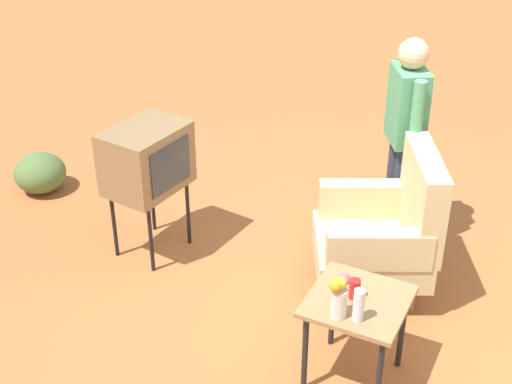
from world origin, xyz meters
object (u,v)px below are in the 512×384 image
object	(u,v)px
bottle_short_clear	(359,305)
soda_can_red	(355,289)
person_standing	(405,131)
tv_on_stand	(147,160)
flower_vase	(339,295)
side_table	(357,311)
armchair	(387,229)

from	to	relation	value
bottle_short_clear	soda_can_red	bearing A→B (deg)	-154.78
person_standing	soda_can_red	world-z (taller)	person_standing
tv_on_stand	flower_vase	size ratio (longest dim) A/B	3.89
soda_can_red	side_table	bearing A→B (deg)	79.92
tv_on_stand	flower_vase	world-z (taller)	tv_on_stand
side_table	flower_vase	size ratio (longest dim) A/B	2.25
tv_on_stand	soda_can_red	world-z (taller)	tv_on_stand
soda_can_red	tv_on_stand	bearing A→B (deg)	-108.63
side_table	soda_can_red	size ratio (longest dim) A/B	4.89
side_table	bottle_short_clear	size ratio (longest dim) A/B	2.98
side_table	soda_can_red	world-z (taller)	soda_can_red
tv_on_stand	soda_can_red	distance (m)	1.93
tv_on_stand	person_standing	xyz separation A→B (m)	(-0.98, 1.62, 0.16)
tv_on_stand	side_table	bearing A→B (deg)	71.49
armchair	side_table	size ratio (longest dim) A/B	1.78
soda_can_red	bottle_short_clear	bearing A→B (deg)	25.22
person_standing	flower_vase	bearing A→B (deg)	5.64
tv_on_stand	armchair	bearing A→B (deg)	100.45
side_table	tv_on_stand	xyz separation A→B (m)	(-0.62, -1.85, 0.27)
tv_on_stand	flower_vase	distance (m)	1.97
person_standing	bottle_short_clear	distance (m)	1.81
person_standing	flower_vase	size ratio (longest dim) A/B	6.19
person_standing	armchair	bearing A→B (deg)	9.60
side_table	tv_on_stand	bearing A→B (deg)	-108.51
tv_on_stand	flower_vase	bearing A→B (deg)	65.74
armchair	bottle_short_clear	bearing A→B (deg)	8.84
armchair	person_standing	xyz separation A→B (m)	(-0.66, -0.11, 0.44)
bottle_short_clear	armchair	bearing A→B (deg)	-171.16
side_table	soda_can_red	xyz separation A→B (m)	(-0.00, -0.03, 0.15)
side_table	soda_can_red	distance (m)	0.15
side_table	tv_on_stand	distance (m)	1.97
flower_vase	bottle_short_clear	bearing A→B (deg)	100.06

